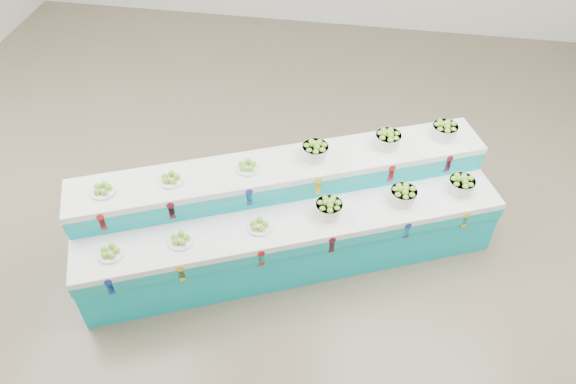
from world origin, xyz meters
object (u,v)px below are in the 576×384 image
object	(u,v)px
display_stand	(288,217)
basket_lower_left	(329,208)
basket_upper_right	(445,130)
plate_upper_mid	(171,178)

from	to	relation	value
display_stand	basket_lower_left	bearing A→B (deg)	-37.50
basket_lower_left	basket_upper_right	xyz separation A→B (m)	(1.09, 1.05, 0.30)
display_stand	basket_lower_left	distance (m)	0.54
display_stand	plate_upper_mid	bearing A→B (deg)	166.49
basket_lower_left	plate_upper_mid	distance (m)	1.57
display_stand	basket_lower_left	world-z (taller)	display_stand
display_stand	basket_lower_left	xyz separation A→B (m)	(0.42, -0.11, 0.31)
basket_upper_right	basket_lower_left	bearing A→B (deg)	-136.20
display_stand	basket_upper_right	size ratio (longest dim) A/B	15.93
display_stand	plate_upper_mid	distance (m)	1.27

